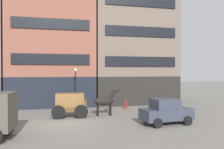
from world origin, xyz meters
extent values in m
plane|color=slate|center=(0.00, 0.00, 0.00)|extent=(120.00, 120.00, 0.00)
cube|color=black|center=(-1.19, 9.63, 1.62)|extent=(9.18, 5.23, 3.24)
cube|color=brown|center=(-1.19, 9.63, 10.41)|extent=(9.18, 5.23, 14.34)
cube|color=black|center=(-1.19, 6.96, 5.03)|extent=(7.71, 0.12, 1.10)
cube|color=black|center=(-1.19, 6.96, 8.62)|extent=(7.71, 0.12, 1.10)
cube|color=black|center=(8.39, 9.63, 1.62)|extent=(9.69, 5.23, 3.23)
cube|color=#66564C|center=(8.39, 9.63, 9.86)|extent=(9.69, 5.23, 13.26)
cube|color=black|center=(8.39, 6.96, 4.89)|extent=(8.14, 0.12, 1.10)
cube|color=black|center=(8.39, 6.96, 8.21)|extent=(8.14, 0.12, 1.10)
cube|color=black|center=(8.39, 6.96, 11.52)|extent=(8.14, 0.12, 1.10)
cube|color=brown|center=(0.41, 2.33, 0.70)|extent=(2.75, 1.41, 0.36)
cube|color=brown|center=(0.41, 2.33, 1.43)|extent=(2.34, 1.20, 1.10)
cube|color=brown|center=(1.56, 2.28, 1.18)|extent=(0.44, 1.06, 0.50)
cylinder|color=black|center=(1.34, 3.00, 0.55)|extent=(1.10, 0.13, 1.10)
cylinder|color=black|center=(1.28, 1.58, 0.55)|extent=(1.10, 0.13, 1.10)
cylinder|color=black|center=(-0.46, 3.08, 0.55)|extent=(1.10, 0.13, 1.10)
cylinder|color=black|center=(-0.52, 1.66, 0.55)|extent=(1.10, 0.13, 1.10)
ellipsoid|color=black|center=(3.31, 2.33, 1.25)|extent=(1.72, 0.67, 0.70)
cylinder|color=black|center=(4.03, 2.30, 1.85)|extent=(0.68, 0.35, 0.76)
ellipsoid|color=black|center=(4.43, 2.28, 2.15)|extent=(0.57, 0.26, 0.30)
cylinder|color=black|center=(2.50, 2.36, 1.10)|extent=(0.27, 0.11, 0.65)
cylinder|color=black|center=(3.87, 2.49, 0.47)|extent=(0.14, 0.14, 0.95)
cylinder|color=black|center=(3.85, 2.13, 0.47)|extent=(0.14, 0.14, 0.95)
cylinder|color=black|center=(2.77, 2.53, 0.47)|extent=(0.14, 0.14, 0.95)
cylinder|color=black|center=(2.75, 2.17, 0.47)|extent=(0.14, 0.14, 0.95)
cylinder|color=black|center=(-3.50, -2.18, 0.42)|extent=(0.86, 0.30, 0.84)
cube|color=#333847|center=(7.09, -1.77, 0.73)|extent=(3.86, 2.01, 0.80)
cube|color=#333847|center=(6.94, -1.79, 1.48)|extent=(1.95, 1.63, 0.70)
cube|color=silver|center=(7.79, -1.69, 1.35)|extent=(0.48, 1.34, 0.56)
cylinder|color=black|center=(8.19, -0.80, 0.33)|extent=(0.68, 0.25, 0.66)
cylinder|color=black|center=(8.38, -2.47, 0.33)|extent=(0.68, 0.25, 0.66)
cylinder|color=black|center=(5.81, -1.07, 0.33)|extent=(0.68, 0.25, 0.66)
cylinder|color=black|center=(6.00, -2.74, 0.33)|extent=(0.68, 0.25, 0.66)
cylinder|color=black|center=(1.11, 5.65, 1.90)|extent=(0.12, 0.12, 3.80)
sphere|color=silver|center=(1.11, 5.65, 3.96)|extent=(0.32, 0.32, 0.32)
cylinder|color=maroon|center=(6.17, 5.43, 0.35)|extent=(0.24, 0.24, 0.70)
sphere|color=maroon|center=(6.17, 5.43, 0.72)|extent=(0.22, 0.22, 0.22)
camera|label=1|loc=(-0.40, -16.80, 3.78)|focal=36.47mm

